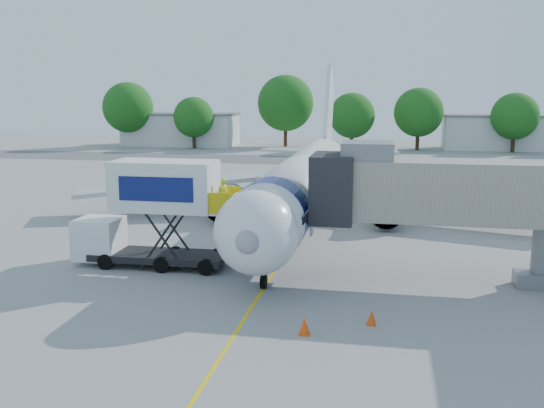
% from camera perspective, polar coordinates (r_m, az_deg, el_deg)
% --- Properties ---
extents(ground, '(160.00, 160.00, 0.00)m').
position_cam_1_polar(ground, '(37.14, 2.12, -3.33)').
color(ground, '#999997').
rests_on(ground, ground).
extents(guidance_line, '(0.15, 70.00, 0.01)m').
position_cam_1_polar(guidance_line, '(37.14, 2.12, -3.32)').
color(guidance_line, yellow).
rests_on(guidance_line, ground).
extents(taxiway_strip, '(120.00, 10.00, 0.01)m').
position_cam_1_polar(taxiway_strip, '(78.34, 6.73, 4.02)').
color(taxiway_strip, '#59595B').
rests_on(taxiway_strip, ground).
extents(aircraft, '(34.17, 37.73, 11.35)m').
position_cam_1_polar(aircraft, '(40.57, 3.02, 2.10)').
color(aircraft, silver).
rests_on(aircraft, ground).
extents(jet_bridge, '(13.90, 3.20, 6.60)m').
position_cam_1_polar(jet_bridge, '(29.14, 15.80, 1.10)').
color(jet_bridge, '#AAA191').
rests_on(jet_bridge, ground).
extents(catering_hiloader, '(8.50, 2.44, 5.50)m').
position_cam_1_polar(catering_hiloader, '(31.52, -11.14, -0.92)').
color(catering_hiloader, black).
rests_on(catering_hiloader, ground).
extents(ground_tug, '(4.26, 3.01, 1.54)m').
position_cam_1_polar(ground_tug, '(22.61, -9.97, -10.70)').
color(ground_tug, silver).
rests_on(ground_tug, ground).
extents(safety_cone_a, '(0.39, 0.39, 0.61)m').
position_cam_1_polar(safety_cone_a, '(24.22, 9.35, -10.50)').
color(safety_cone_a, '#E9460C').
rests_on(safety_cone_a, ground).
extents(safety_cone_b, '(0.43, 0.43, 0.69)m').
position_cam_1_polar(safety_cone_b, '(23.05, 3.07, -11.40)').
color(safety_cone_b, '#E9460C').
rests_on(safety_cone_b, ground).
extents(outbuilding_left, '(18.40, 8.40, 5.30)m').
position_cam_1_polar(outbuilding_left, '(101.48, -8.58, 6.99)').
color(outbuilding_left, silver).
rests_on(outbuilding_left, ground).
extents(outbuilding_right, '(16.40, 7.40, 5.30)m').
position_cam_1_polar(outbuilding_right, '(99.26, 20.46, 6.36)').
color(outbuilding_right, silver).
rests_on(outbuilding_right, ground).
extents(tree_a, '(8.04, 8.04, 10.25)m').
position_cam_1_polar(tree_a, '(100.79, -13.40, 8.83)').
color(tree_a, '#382314').
rests_on(tree_a, ground).
extents(tree_b, '(6.25, 6.25, 7.96)m').
position_cam_1_polar(tree_b, '(95.71, -7.39, 8.11)').
color(tree_b, '#382314').
rests_on(tree_b, ground).
extents(tree_c, '(8.93, 8.93, 11.39)m').
position_cam_1_polar(tree_c, '(97.89, 1.29, 9.47)').
color(tree_c, '#382314').
rests_on(tree_c, ground).
extents(tree_d, '(6.76, 6.76, 8.62)m').
position_cam_1_polar(tree_d, '(91.89, 7.54, 8.25)').
color(tree_d, '#382314').
rests_on(tree_d, ground).
extents(tree_e, '(7.35, 7.35, 9.37)m').
position_cam_1_polar(tree_e, '(94.33, 13.63, 8.38)').
color(tree_e, '#382314').
rests_on(tree_e, ground).
extents(tree_f, '(6.78, 6.78, 8.64)m').
position_cam_1_polar(tree_f, '(95.23, 21.89, 7.67)').
color(tree_f, '#382314').
rests_on(tree_f, ground).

